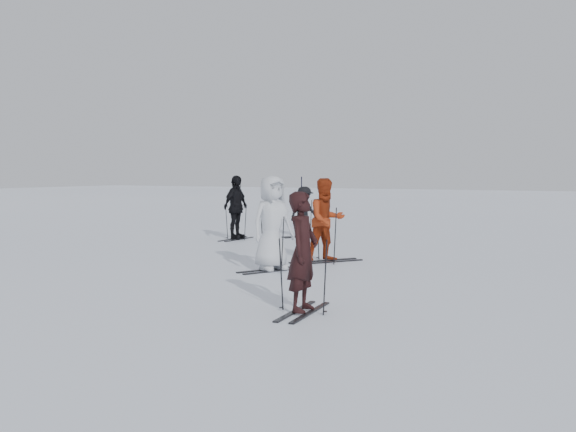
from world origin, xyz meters
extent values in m
plane|color=silver|center=(0.00, 0.00, 0.00)|extent=(120.00, 120.00, 0.00)
imported|color=black|center=(3.16, -4.57, 0.89)|extent=(0.48, 0.69, 1.78)
imported|color=#982F11|center=(1.27, 0.49, 0.96)|extent=(1.14, 1.18, 1.92)
imported|color=silver|center=(0.80, -1.24, 0.99)|extent=(1.00, 1.15, 1.99)
imported|color=black|center=(-3.22, 3.68, 0.98)|extent=(0.51, 1.16, 1.95)
imported|color=black|center=(-1.73, 5.44, 0.79)|extent=(1.02, 1.18, 1.59)
cylinder|color=black|center=(-3.65, 9.11, 0.95)|extent=(0.04, 0.04, 1.90)
camera|label=1|loc=(7.35, -13.07, 2.11)|focal=40.00mm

